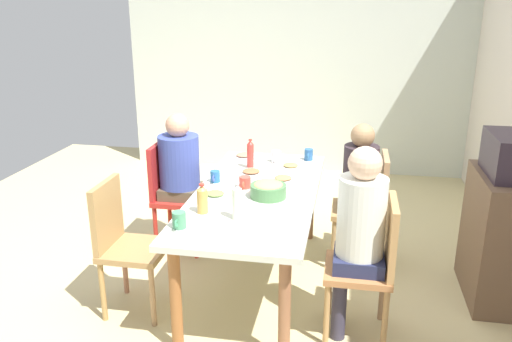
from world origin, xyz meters
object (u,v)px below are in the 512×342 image
dining_table (256,202)px  bottle_1 (250,155)px  person_0 (358,183)px  plate_0 (291,167)px  cup_1 (215,177)px  plate_4 (244,156)px  side_cabinet (504,238)px  bottle_0 (202,199)px  plate_2 (251,173)px  plate_3 (215,195)px  chair_3 (171,190)px  chair_1 (372,260)px  bottle_2 (237,202)px  cup_0 (276,157)px  plate_1 (283,179)px  cup_4 (309,155)px  person_3 (181,169)px  cup_2 (179,220)px  chair_0 (369,203)px  cup_3 (245,182)px  bowl_0 (268,190)px  person_1 (359,227)px  chair_2 (123,239)px

dining_table → bottle_1: 0.56m
person_0 → plate_0: (-0.09, -0.53, 0.07)m
bottle_1 → cup_1: bearing=-27.0°
plate_4 → side_cabinet: side_cabinet is taller
bottle_0 → side_cabinet: 2.08m
plate_2 → plate_3: bearing=-16.0°
chair_3 → plate_3: 0.87m
plate_2 → plate_4: (-0.42, -0.14, -0.00)m
dining_table → plate_4: bearing=-162.2°
chair_1 → plate_3: 1.12m
bottle_2 → cup_0: bearing=177.1°
plate_1 → chair_3: bearing=-103.1°
bottle_0 → side_cabinet: bottle_0 is taller
bottle_1 → side_cabinet: (0.37, 1.85, -0.39)m
cup_4 → person_3: bearing=-71.3°
plate_2 → bottle_2: 0.86m
side_cabinet → dining_table: bearing=-85.3°
chair_1 → plate_2: 1.25m
plate_4 → plate_1: bearing=37.7°
dining_table → bottle_0: bottle_0 is taller
cup_0 → dining_table: bearing=-3.0°
cup_2 → bottle_0: 0.26m
cup_1 → plate_4: bearing=172.7°
chair_3 → chair_0: bearing=90.0°
person_0 → bottle_0: size_ratio=5.86×
plate_4 → bottle_1: 0.30m
cup_3 → plate_1: bearing=127.8°
dining_table → bowl_0: size_ratio=7.70×
plate_4 → cup_4: size_ratio=2.22×
chair_1 → dining_table: bearing=-120.5°
plate_4 → chair_0: bearing=73.8°
chair_0 → bowl_0: (0.57, -0.70, 0.27)m
side_cabinet → chair_0: bearing=-110.2°
person_3 → cup_2: size_ratio=9.89×
person_3 → bottle_1: person_3 is taller
chair_3 → cup_0: 0.91m
chair_0 → person_0: bearing=-90.0°
plate_0 → dining_table: bearing=-17.3°
dining_table → person_1: bearing=56.3°
cup_0 → cup_3: cup_0 is taller
person_1 → person_0: bearing=-179.8°
plate_1 → bottle_2: bottle_2 is taller
person_3 → plate_1: bearing=75.6°
chair_3 → bottle_0: size_ratio=4.65×
chair_0 → person_1: size_ratio=0.74×
person_0 → plate_3: (0.63, -0.96, 0.07)m
chair_3 → cup_1: 0.63m
chair_2 → dining_table: bearing=120.5°
dining_table → cup_3: size_ratio=15.80×
chair_1 → person_3: person_3 is taller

